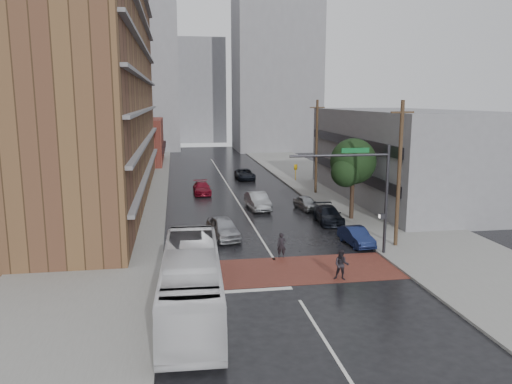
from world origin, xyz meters
TOP-DOWN VIEW (x-y plane):
  - ground at (0.00, 0.00)m, footprint 160.00×160.00m
  - crosswalk at (0.00, 0.50)m, footprint 14.00×5.00m
  - sidewalk_west at (-11.50, 25.00)m, footprint 9.00×90.00m
  - sidewalk_east at (11.50, 25.00)m, footprint 9.00×90.00m
  - apartment_block at (-14.00, 24.00)m, footprint 10.00×44.00m
  - storefront_west at (-12.00, 54.00)m, footprint 8.00×16.00m
  - building_east at (16.50, 20.00)m, footprint 11.00×26.00m
  - distant_tower_west at (-14.00, 78.00)m, footprint 18.00×16.00m
  - distant_tower_east at (14.00, 72.00)m, footprint 16.00×14.00m
  - distant_tower_center at (0.00, 95.00)m, footprint 12.00×10.00m
  - street_tree at (8.52, 12.03)m, footprint 4.20×4.10m
  - signal_mast at (5.85, 2.50)m, footprint 6.50×0.30m
  - utility_pole_near at (8.80, 4.00)m, footprint 1.60×0.26m
  - utility_pole_far at (8.80, 24.00)m, footprint 1.60×0.26m
  - transit_bus at (-5.44, -4.77)m, footprint 3.11×11.46m
  - pedestrian_a at (0.56, 3.00)m, footprint 0.64×0.47m
  - pedestrian_b at (3.03, -1.50)m, footprint 1.04×0.94m
  - car_travel_a at (-2.71, 8.12)m, footprint 2.53×4.84m
  - car_travel_b at (1.38, 17.37)m, footprint 2.01×4.88m
  - car_travel_c at (-3.30, 25.86)m, footprint 1.89×4.45m
  - suv_travel at (2.64, 35.00)m, footprint 2.28×4.82m
  - car_parked_near at (6.30, 4.93)m, footprint 1.63×3.89m
  - car_parked_mid at (6.30, 11.41)m, footprint 2.13×4.73m
  - car_parked_far at (5.80, 16.55)m, footprint 2.00×3.87m

SIDE VIEW (x-z plane):
  - ground at x=0.00m, z-range 0.00..0.00m
  - crosswalk at x=0.00m, z-range 0.00..0.02m
  - sidewalk_west at x=-11.50m, z-range 0.00..0.15m
  - sidewalk_east at x=11.50m, z-range 0.00..0.15m
  - car_parked_near at x=6.30m, z-range 0.00..1.25m
  - car_parked_far at x=5.80m, z-range 0.00..1.26m
  - car_travel_c at x=-3.30m, z-range 0.00..1.28m
  - suv_travel at x=2.64m, z-range 0.00..1.33m
  - car_parked_mid at x=6.30m, z-range 0.00..1.34m
  - car_travel_a at x=-2.71m, z-range 0.00..1.57m
  - car_travel_b at x=1.38m, z-range 0.00..1.57m
  - pedestrian_a at x=0.56m, z-range 0.00..1.61m
  - pedestrian_b at x=3.03m, z-range 0.00..1.75m
  - transit_bus at x=-5.44m, z-range 0.00..3.17m
  - storefront_west at x=-12.00m, z-range 0.00..7.00m
  - building_east at x=16.50m, z-range 0.00..9.00m
  - signal_mast at x=5.85m, z-range 1.13..8.33m
  - street_tree at x=8.52m, z-range 1.28..8.18m
  - utility_pole_near at x=8.80m, z-range 0.14..10.14m
  - utility_pole_far at x=8.80m, z-range 0.14..10.14m
  - distant_tower_center at x=0.00m, z-range 0.00..24.00m
  - apartment_block at x=-14.00m, z-range 0.00..28.00m
  - distant_tower_west at x=-14.00m, z-range 0.00..32.00m
  - distant_tower_east at x=14.00m, z-range 0.00..36.00m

